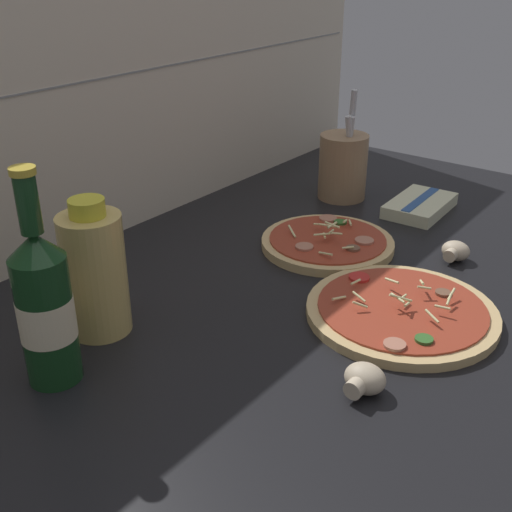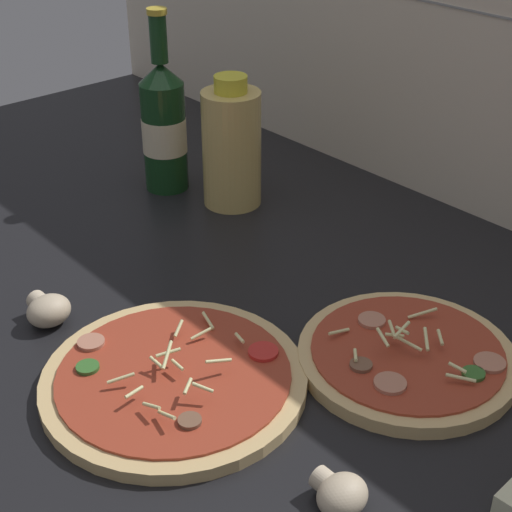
# 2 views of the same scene
# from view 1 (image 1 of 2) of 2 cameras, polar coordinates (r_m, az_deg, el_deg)

# --- Properties ---
(counter_slab) EXTENTS (1.60, 0.90, 0.03)m
(counter_slab) POSITION_cam_1_polar(r_m,az_deg,el_deg) (0.91, 5.34, -6.44)
(counter_slab) COLOR black
(counter_slab) RESTS_ON ground
(tile_backsplash) EXTENTS (1.60, 0.01, 0.60)m
(tile_backsplash) POSITION_cam_1_polar(r_m,az_deg,el_deg) (1.09, -15.18, 14.76)
(tile_backsplash) COLOR beige
(tile_backsplash) RESTS_ON ground
(pizza_near) EXTENTS (0.27, 0.27, 0.04)m
(pizza_near) POSITION_cam_1_polar(r_m,az_deg,el_deg) (0.92, 12.79, -4.82)
(pizza_near) COLOR tan
(pizza_near) RESTS_ON counter_slab
(pizza_far) EXTENTS (0.23, 0.23, 0.05)m
(pizza_far) POSITION_cam_1_polar(r_m,az_deg,el_deg) (1.11, 6.38, 1.19)
(pizza_far) COLOR tan
(pizza_far) RESTS_ON counter_slab
(beer_bottle) EXTENTS (0.07, 0.07, 0.27)m
(beer_bottle) POSITION_cam_1_polar(r_m,az_deg,el_deg) (0.77, -18.25, -4.26)
(beer_bottle) COLOR #143819
(beer_bottle) RESTS_ON counter_slab
(oil_bottle) EXTENTS (0.08, 0.08, 0.19)m
(oil_bottle) POSITION_cam_1_polar(r_m,az_deg,el_deg) (0.86, -14.14, -1.41)
(oil_bottle) COLOR #D6B766
(oil_bottle) RESTS_ON counter_slab
(mushroom_left) EXTENTS (0.05, 0.05, 0.03)m
(mushroom_left) POSITION_cam_1_polar(r_m,az_deg,el_deg) (1.11, 17.29, 0.41)
(mushroom_left) COLOR beige
(mushroom_left) RESTS_ON counter_slab
(mushroom_right) EXTENTS (0.05, 0.05, 0.04)m
(mushroom_right) POSITION_cam_1_polar(r_m,az_deg,el_deg) (0.77, 9.57, -10.77)
(mushroom_right) COLOR beige
(mushroom_right) RESTS_ON counter_slab
(utensil_crock) EXTENTS (0.10, 0.10, 0.22)m
(utensil_crock) POSITION_cam_1_polar(r_m,az_deg,el_deg) (1.32, 7.76, 7.98)
(utensil_crock) COLOR #9E7A56
(utensil_crock) RESTS_ON counter_slab
(dish_towel) EXTENTS (0.16, 0.10, 0.03)m
(dish_towel) POSITION_cam_1_polar(r_m,az_deg,el_deg) (1.29, 14.37, 4.37)
(dish_towel) COLOR beige
(dish_towel) RESTS_ON counter_slab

